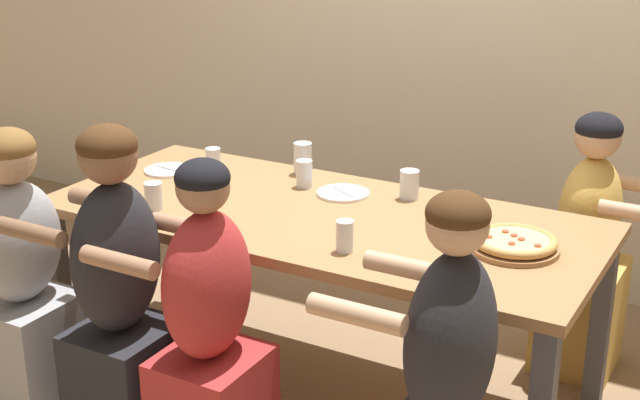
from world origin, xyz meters
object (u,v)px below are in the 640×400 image
drinking_glass_c (409,186)px  drinking_glass_f (213,166)px  diner_near_center (209,343)px  diner_near_midleft (120,307)px  drinking_glass_d (154,197)px  drinking_glass_b (303,158)px  diner_far_right (586,257)px  drinking_glass_e (345,238)px  diner_near_left (23,287)px  empty_plate_a (168,170)px  empty_plate_b (343,193)px  pizza_board_main (515,243)px  drinking_glass_a (304,176)px

drinking_glass_c → drinking_glass_f: (-0.81, -0.18, 0.01)m
diner_near_center → diner_near_midleft: (-0.38, 0.00, 0.04)m
drinking_glass_d → diner_near_center: 0.73m
drinking_glass_b → diner_near_center: 1.14m
diner_far_right → drinking_glass_f: bearing=-69.1°
drinking_glass_b → drinking_glass_c: 0.53m
drinking_glass_c → drinking_glass_e: 0.60m
diner_near_left → diner_far_right: size_ratio=1.03×
empty_plate_a → drinking_glass_c: 1.07m
drinking_glass_d → diner_near_left: 0.58m
drinking_glass_f → diner_far_right: diner_far_right is taller
empty_plate_b → drinking_glass_d: drinking_glass_d is taller
pizza_board_main → diner_near_left: 1.79m
diner_near_left → drinking_glass_c: bearing=-48.2°
empty_plate_b → drinking_glass_c: size_ratio=1.82×
drinking_glass_b → drinking_glass_d: 0.71m
empty_plate_b → empty_plate_a: bearing=-172.6°
pizza_board_main → diner_far_right: size_ratio=0.28×
drinking_glass_b → diner_far_right: (1.16, 0.30, -0.33)m
drinking_glass_b → diner_far_right: size_ratio=0.12×
drinking_glass_e → diner_near_midleft: bearing=-149.5°
empty_plate_b → drinking_glass_d: size_ratio=2.01×
drinking_glass_b → diner_near_center: diner_near_center is taller
diner_near_center → diner_far_right: (0.89, 1.36, -0.02)m
diner_near_midleft → diner_far_right: diner_near_midleft is taller
drinking_glass_f → drinking_glass_c: bearing=12.5°
empty_plate_b → diner_near_center: 0.94m
drinking_glass_f → diner_near_left: bearing=-110.0°
drinking_glass_c → drinking_glass_e: drinking_glass_c is taller
drinking_glass_b → drinking_glass_d: size_ratio=1.30×
pizza_board_main → empty_plate_b: 0.81m
drinking_glass_b → drinking_glass_f: drinking_glass_b is taller
drinking_glass_a → drinking_glass_c: size_ratio=0.97×
diner_near_left → diner_near_center: bearing=-90.0°
empty_plate_a → drinking_glass_c: size_ratio=1.75×
empty_plate_b → diner_near_center: size_ratio=0.18×
empty_plate_a → empty_plate_b: bearing=7.4°
drinking_glass_a → empty_plate_a: bearing=-169.6°
drinking_glass_b → diner_near_left: bearing=-118.8°
drinking_glass_d → diner_near_center: size_ratio=0.09×
drinking_glass_e → diner_near_left: 1.24m
drinking_glass_a → diner_near_center: 0.97m
empty_plate_b → drinking_glass_c: (0.25, 0.09, 0.05)m
drinking_glass_b → diner_near_left: 1.25m
pizza_board_main → diner_near_left: bearing=-157.4°
pizza_board_main → drinking_glass_c: drinking_glass_c is taller
empty_plate_a → empty_plate_b: 0.81m
diner_far_right → diner_near_midleft: bearing=-43.0°
drinking_glass_d → drinking_glass_a: bearing=54.1°
drinking_glass_e → diner_near_midleft: size_ratio=0.09×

